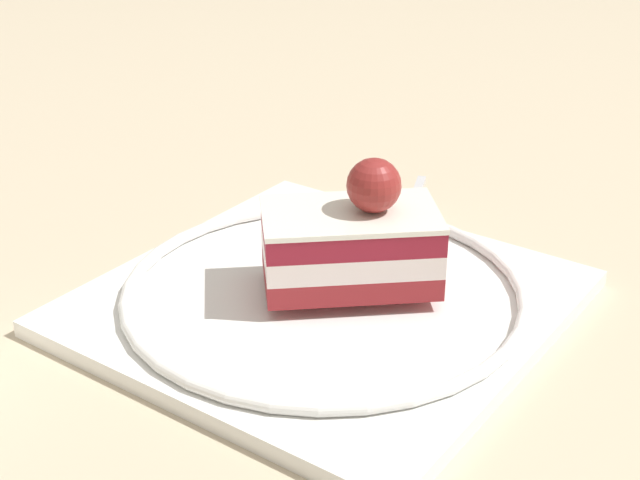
% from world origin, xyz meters
% --- Properties ---
extents(ground_plane, '(2.40, 2.40, 0.00)m').
position_xyz_m(ground_plane, '(0.00, 0.00, 0.00)').
color(ground_plane, '#C7B697').
extents(dessert_plate, '(0.27, 0.27, 0.02)m').
position_xyz_m(dessert_plate, '(0.00, -0.02, 0.01)').
color(dessert_plate, white).
rests_on(dessert_plate, ground_plane).
extents(cake_slice, '(0.11, 0.11, 0.08)m').
position_xyz_m(cake_slice, '(-0.01, -0.01, 0.04)').
color(cake_slice, maroon).
rests_on(cake_slice, dessert_plate).
extents(fork, '(0.11, 0.06, 0.00)m').
position_xyz_m(fork, '(-0.11, -0.04, 0.02)').
color(fork, silver).
rests_on(fork, dessert_plate).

